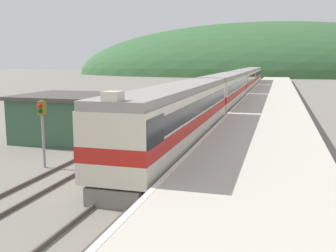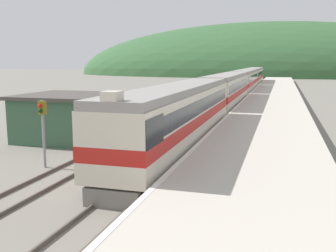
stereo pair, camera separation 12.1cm
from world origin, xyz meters
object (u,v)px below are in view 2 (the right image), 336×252
carriage_third (245,81)px  carriage_fourth (254,76)px  express_train_lead_car (179,115)px  carriage_second (227,90)px  signal_post_siding (42,119)px

carriage_third → carriage_fourth: 22.08m
carriage_fourth → express_train_lead_car: bearing=-90.0°
carriage_second → carriage_fourth: same height
carriage_second → signal_post_siding: bearing=-101.8°
express_train_lead_car → signal_post_siding: bearing=-135.3°
carriage_second → carriage_fourth: 44.16m
express_train_lead_car → carriage_second: (0.00, 22.43, -0.01)m
express_train_lead_car → carriage_second: size_ratio=1.01×
express_train_lead_car → carriage_fourth: express_train_lead_car is taller
carriage_second → carriage_fourth: bearing=90.0°
carriage_third → express_train_lead_car: bearing=-90.0°
express_train_lead_car → carriage_second: bearing=90.0°
carriage_second → carriage_third: same height
signal_post_siding → carriage_third: bearing=83.3°
carriage_second → signal_post_siding: (-5.90, -28.26, 0.35)m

